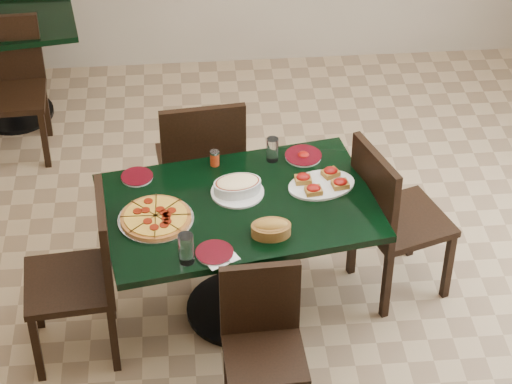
{
  "coord_description": "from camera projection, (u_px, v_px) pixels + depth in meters",
  "views": [
    {
      "loc": [
        -0.41,
        -3.97,
        3.9
      ],
      "look_at": [
        -0.07,
        0.0,
        0.83
      ],
      "focal_mm": 70.0,
      "sensor_mm": 36.0,
      "label": 1
    }
  ],
  "objects": [
    {
      "name": "floor",
      "position": [
        268.0,
        309.0,
        5.54
      ],
      "size": [
        5.5,
        5.5,
        0.0
      ],
      "primitive_type": "plane",
      "color": "#947955",
      "rests_on": "ground"
    },
    {
      "name": "main_table",
      "position": [
        239.0,
        232.0,
        5.19
      ],
      "size": [
        1.51,
        1.11,
        0.75
      ],
      "rotation": [
        0.0,
        0.0,
        0.17
      ],
      "color": "black",
      "rests_on": "floor"
    },
    {
      "name": "back_table",
      "position": [
        5.0,
        50.0,
        6.79
      ],
      "size": [
        1.07,
        0.85,
        0.75
      ],
      "rotation": [
        0.0,
        0.0,
        0.15
      ],
      "color": "black",
      "rests_on": "floor"
    },
    {
      "name": "chair_far",
      "position": [
        202.0,
        162.0,
        5.68
      ],
      "size": [
        0.51,
        0.51,
        1.01
      ],
      "rotation": [
        0.0,
        0.0,
        3.24
      ],
      "color": "black",
      "rests_on": "floor"
    },
    {
      "name": "chair_near",
      "position": [
        263.0,
        337.0,
        4.75
      ],
      "size": [
        0.4,
        0.4,
        0.82
      ],
      "rotation": [
        0.0,
        0.0,
        0.04
      ],
      "color": "black",
      "rests_on": "floor"
    },
    {
      "name": "chair_right",
      "position": [
        390.0,
        213.0,
        5.35
      ],
      "size": [
        0.57,
        0.57,
        0.96
      ],
      "rotation": [
        0.0,
        0.0,
        1.9
      ],
      "color": "black",
      "rests_on": "floor"
    },
    {
      "name": "chair_left",
      "position": [
        85.0,
        270.0,
        5.0
      ],
      "size": [
        0.49,
        0.49,
        0.96
      ],
      "rotation": [
        0.0,
        0.0,
        -1.48
      ],
      "color": "black",
      "rests_on": "floor"
    },
    {
      "name": "back_chair_near",
      "position": [
        11.0,
        80.0,
        6.49
      ],
      "size": [
        0.45,
        0.45,
        0.92
      ],
      "rotation": [
        0.0,
        0.0,
        0.05
      ],
      "color": "black",
      "rests_on": "floor"
    },
    {
      "name": "pepperoni_pizza",
      "position": [
        156.0,
        218.0,
        4.96
      ],
      "size": [
        0.38,
        0.38,
        0.04
      ],
      "rotation": [
        0.0,
        0.0,
        -0.03
      ],
      "color": "silver",
      "rests_on": "main_table"
    },
    {
      "name": "lasagna_casserole",
      "position": [
        237.0,
        186.0,
        5.12
      ],
      "size": [
        0.28,
        0.28,
        0.09
      ],
      "rotation": [
        0.0,
        0.0,
        0.15
      ],
      "color": "silver",
      "rests_on": "main_table"
    },
    {
      "name": "bread_basket",
      "position": [
        271.0,
        228.0,
        4.86
      ],
      "size": [
        0.2,
        0.14,
        0.09
      ],
      "rotation": [
        0.0,
        0.0,
        0.01
      ],
      "color": "brown",
      "rests_on": "main_table"
    },
    {
      "name": "bruschetta_platter",
      "position": [
        322.0,
        183.0,
        5.18
      ],
      "size": [
        0.41,
        0.32,
        0.05
      ],
      "rotation": [
        0.0,
        0.0,
        0.24
      ],
      "color": "silver",
      "rests_on": "main_table"
    },
    {
      "name": "side_plate_near",
      "position": [
        214.0,
        253.0,
        4.77
      ],
      "size": [
        0.18,
        0.18,
        0.02
      ],
      "rotation": [
        0.0,
        0.0,
        0.53
      ],
      "color": "silver",
      "rests_on": "main_table"
    },
    {
      "name": "side_plate_far_r",
      "position": [
        303.0,
        156.0,
        5.4
      ],
      "size": [
        0.2,
        0.2,
        0.03
      ],
      "rotation": [
        0.0,
        0.0,
        -0.04
      ],
      "color": "silver",
      "rests_on": "main_table"
    },
    {
      "name": "side_plate_far_l",
      "position": [
        137.0,
        177.0,
        5.25
      ],
      "size": [
        0.17,
        0.17,
        0.02
      ],
      "rotation": [
        0.0,
        0.0,
        0.31
      ],
      "color": "silver",
      "rests_on": "main_table"
    },
    {
      "name": "napkin_setting",
      "position": [
        218.0,
        256.0,
        4.76
      ],
      "size": [
        0.21,
        0.21,
        0.01
      ],
      "rotation": [
        0.0,
        0.0,
        0.48
      ],
      "color": "silver",
      "rests_on": "main_table"
    },
    {
      "name": "water_glass_a",
      "position": [
        272.0,
        150.0,
        5.34
      ],
      "size": [
        0.06,
        0.06,
        0.14
      ],
      "primitive_type": "cylinder",
      "color": "silver",
      "rests_on": "main_table"
    },
    {
      "name": "water_glass_b",
      "position": [
        186.0,
        249.0,
        4.68
      ],
      "size": [
        0.07,
        0.07,
        0.16
      ],
      "primitive_type": "cylinder",
      "color": "silver",
      "rests_on": "main_table"
    },
    {
      "name": "pepper_shaker",
      "position": [
        215.0,
        158.0,
        5.32
      ],
      "size": [
        0.05,
        0.05,
        0.09
      ],
      "color": "#AF2D12",
      "rests_on": "main_table"
    }
  ]
}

